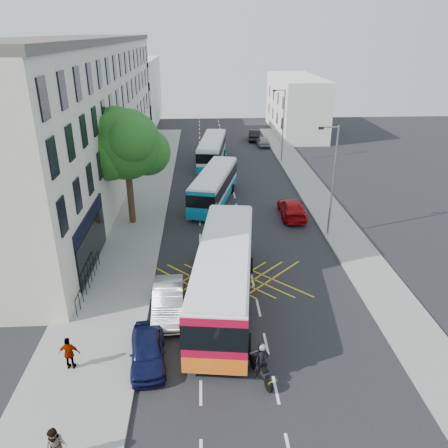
{
  "coord_description": "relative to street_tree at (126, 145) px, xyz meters",
  "views": [
    {
      "loc": [
        -2.95,
        -16.95,
        13.98
      ],
      "look_at": [
        -1.56,
        9.54,
        2.2
      ],
      "focal_mm": 35.0,
      "sensor_mm": 36.0,
      "label": 1
    }
  ],
  "objects": [
    {
      "name": "railings",
      "position": [
        -1.19,
        -9.67,
        -5.57
      ],
      "size": [
        0.08,
        5.6,
        1.14
      ],
      "primitive_type": null,
      "color": "black",
      "rests_on": "pavement_left"
    },
    {
      "name": "terrace_far",
      "position": [
        -5.49,
        40.03,
        -1.29
      ],
      "size": [
        8.0,
        20.0,
        10.0
      ],
      "primitive_type": "cube",
      "color": "silver",
      "rests_on": "ground"
    },
    {
      "name": "parked_car_silver",
      "position": [
        3.61,
        -12.16,
        -5.54
      ],
      "size": [
        1.77,
        4.64,
        1.51
      ],
      "primitive_type": "imported",
      "rotation": [
        0.0,
        0.0,
        0.04
      ],
      "color": "#9EA1A6",
      "rests_on": "ground"
    },
    {
      "name": "parked_car_blue",
      "position": [
        2.91,
        -15.94,
        -5.63
      ],
      "size": [
        1.99,
        4.04,
        1.32
      ],
      "primitive_type": "imported",
      "rotation": [
        0.0,
        0.0,
        0.11
      ],
      "color": "#0D1236",
      "rests_on": "ground"
    },
    {
      "name": "ground",
      "position": [
        8.51,
        -14.97,
        -6.29
      ],
      "size": [
        120.0,
        120.0,
        0.0
      ],
      "primitive_type": "plane",
      "color": "black",
      "rests_on": "ground"
    },
    {
      "name": "building_right",
      "position": [
        19.51,
        33.03,
        -2.29
      ],
      "size": [
        6.0,
        18.0,
        8.0
      ],
      "primitive_type": "cube",
      "color": "silver",
      "rests_on": "ground"
    },
    {
      "name": "lamp_far",
      "position": [
        14.71,
        17.03,
        -1.68
      ],
      "size": [
        1.45,
        0.15,
        8.0
      ],
      "color": "slate",
      "rests_on": "pavement_right"
    },
    {
      "name": "lamp_near",
      "position": [
        14.71,
        -2.97,
        -1.68
      ],
      "size": [
        1.45,
        0.15,
        8.0
      ],
      "color": "slate",
      "rests_on": "pavement_right"
    },
    {
      "name": "bus_far",
      "position": [
        6.77,
        16.81,
        -4.76
      ],
      "size": [
        3.66,
        10.58,
        2.91
      ],
      "rotation": [
        0.0,
        0.0,
        -0.12
      ],
      "color": "silver",
      "rests_on": "ground"
    },
    {
      "name": "distant_car_grey",
      "position": [
        7.19,
        25.18,
        -5.69
      ],
      "size": [
        2.47,
        4.51,
        1.2
      ],
      "primitive_type": "imported",
      "rotation": [
        0.0,
        0.0,
        -0.12
      ],
      "color": "#42454B",
      "rests_on": "ground"
    },
    {
      "name": "red_hatchback",
      "position": [
        12.84,
        0.81,
        -5.59
      ],
      "size": [
        2.16,
        4.93,
        1.41
      ],
      "primitive_type": "imported",
      "rotation": [
        0.0,
        0.0,
        3.1
      ],
      "color": "#A2060B",
      "rests_on": "ground"
    },
    {
      "name": "bus_mid",
      "position": [
        6.6,
        4.41,
        -4.79
      ],
      "size": [
        4.73,
        10.39,
        2.84
      ],
      "rotation": [
        0.0,
        0.0,
        -0.24
      ],
      "color": "silver",
      "rests_on": "ground"
    },
    {
      "name": "motorbike",
      "position": [
        7.94,
        -17.3,
        -5.4
      ],
      "size": [
        0.87,
        2.06,
        1.9
      ],
      "rotation": [
        0.0,
        0.0,
        0.33
      ],
      "color": "black",
      "rests_on": "ground"
    },
    {
      "name": "pavement_left",
      "position": [
        0.01,
        0.03,
        -6.22
      ],
      "size": [
        5.0,
        70.0,
        0.15
      ],
      "primitive_type": "cube",
      "color": "gray",
      "rests_on": "ground"
    },
    {
      "name": "pedestrian_far",
      "position": [
        -0.46,
        -16.32,
        -5.33
      ],
      "size": [
        0.96,
        0.43,
        1.61
      ],
      "primitive_type": "imported",
      "rotation": [
        0.0,
        0.0,
        3.11
      ],
      "color": "gray",
      "rests_on": "pavement_left"
    },
    {
      "name": "terrace_main",
      "position": [
        -5.49,
        9.52,
        0.46
      ],
      "size": [
        8.3,
        45.0,
        13.5
      ],
      "color": "beige",
      "rests_on": "ground"
    },
    {
      "name": "pavement_right",
      "position": [
        16.01,
        0.03,
        -6.22
      ],
      "size": [
        3.0,
        70.0,
        0.15
      ],
      "primitive_type": "cube",
      "color": "gray",
      "rests_on": "ground"
    },
    {
      "name": "distant_car_silver",
      "position": [
        13.7,
        24.82,
        -5.64
      ],
      "size": [
        1.64,
        3.85,
        1.3
      ],
      "primitive_type": "imported",
      "rotation": [
        0.0,
        0.0,
        3.17
      ],
      "color": "#929599",
      "rests_on": "ground"
    },
    {
      "name": "distant_car_dark",
      "position": [
        13.0,
        28.14,
        -5.55
      ],
      "size": [
        2.17,
        4.67,
        1.48
      ],
      "primitive_type": "imported",
      "rotation": [
        0.0,
        0.0,
        3.0
      ],
      "color": "black",
      "rests_on": "ground"
    },
    {
      "name": "street_tree",
      "position": [
        0.0,
        0.0,
        0.0
      ],
      "size": [
        6.3,
        5.7,
        8.8
      ],
      "color": "#382619",
      "rests_on": "pavement_left"
    },
    {
      "name": "bus_near",
      "position": [
        6.66,
        -11.28,
        -4.46
      ],
      "size": [
        4.36,
        12.61,
        3.48
      ],
      "rotation": [
        0.0,
        0.0,
        -0.12
      ],
      "color": "silver",
      "rests_on": "ground"
    },
    {
      "name": "pedestrian_near",
      "position": [
        0.37,
        -21.12,
        -5.34
      ],
      "size": [
        0.78,
        0.61,
        1.6
      ],
      "primitive_type": "imported",
      "rotation": [
        0.0,
        0.0,
        -0.01
      ],
      "color": "gray",
      "rests_on": "pavement_left"
    }
  ]
}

